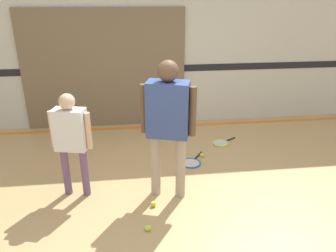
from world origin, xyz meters
The scene contains 11 objects.
ground_plane centered at (0.00, 0.00, 0.00)m, with size 16.00×16.00×0.00m, color tan.
wall_back centered at (0.00, 2.67, 1.60)m, with size 16.00×0.07×3.20m.
wall_panel centered at (-0.94, 2.61, 1.03)m, with size 2.81×0.05×2.06m.
floor_stripe centered at (0.00, 2.40, 0.00)m, with size 14.40×0.10×0.01m.
person_instructor centered at (-0.11, 0.24, 1.02)m, with size 0.60×0.38×1.65m.
person_student_left centered at (-1.21, 0.39, 0.79)m, with size 0.48×0.28×1.28m.
racket_spare_on_floor centered at (0.32, 0.98, 0.01)m, with size 0.44×0.53×0.03m.
racket_second_spare centered at (0.93, 1.57, 0.01)m, with size 0.49×0.38×0.03m.
tennis_ball_near_instructor centered at (-0.31, 0.02, 0.03)m, with size 0.07×0.07×0.07m, color #CCE038.
tennis_ball_by_spare_racket centered at (0.51, 1.14, 0.03)m, with size 0.07×0.07×0.07m, color #CCE038.
tennis_ball_stray_left centered at (-0.41, -0.39, 0.03)m, with size 0.07×0.07×0.07m, color #CCE038.
Camera 1 is at (-0.53, -3.13, 2.32)m, focal length 35.00 mm.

